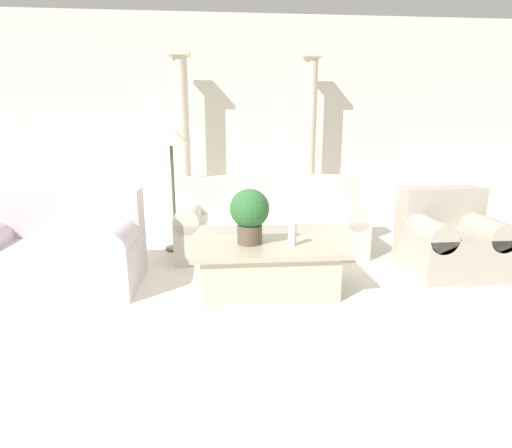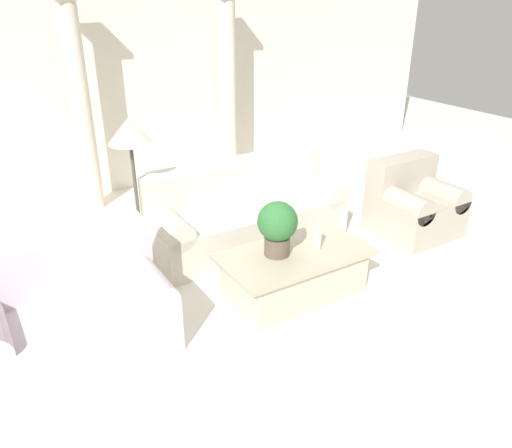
{
  "view_description": "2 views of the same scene",
  "coord_description": "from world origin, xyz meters",
  "px_view_note": "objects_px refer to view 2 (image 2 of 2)",
  "views": [
    {
      "loc": [
        -0.42,
        -3.9,
        1.47
      ],
      "look_at": [
        -0.1,
        -0.11,
        0.53
      ],
      "focal_mm": 28.0,
      "sensor_mm": 36.0,
      "label": 1
    },
    {
      "loc": [
        -2.38,
        -3.64,
        2.58
      ],
      "look_at": [
        -0.18,
        -0.07,
        0.58
      ],
      "focal_mm": 35.0,
      "sensor_mm": 36.0,
      "label": 2
    }
  ],
  "objects_px": {
    "sofa_long": "(244,212)",
    "potted_plant": "(277,225)",
    "armchair": "(413,203)",
    "loveseat": "(70,309)",
    "floor_lamp": "(130,140)",
    "coffee_table": "(294,273)"
  },
  "relations": [
    {
      "from": "sofa_long",
      "to": "potted_plant",
      "type": "bearing_deg",
      "value": -105.4
    },
    {
      "from": "potted_plant",
      "to": "armchair",
      "type": "height_order",
      "value": "potted_plant"
    },
    {
      "from": "sofa_long",
      "to": "loveseat",
      "type": "distance_m",
      "value": 2.24
    },
    {
      "from": "loveseat",
      "to": "armchair",
      "type": "distance_m",
      "value": 3.82
    },
    {
      "from": "potted_plant",
      "to": "floor_lamp",
      "type": "xyz_separation_m",
      "value": [
        -0.82,
        1.27,
        0.58
      ]
    },
    {
      "from": "sofa_long",
      "to": "coffee_table",
      "type": "bearing_deg",
      "value": -97.22
    },
    {
      "from": "loveseat",
      "to": "potted_plant",
      "type": "height_order",
      "value": "potted_plant"
    },
    {
      "from": "potted_plant",
      "to": "floor_lamp",
      "type": "bearing_deg",
      "value": 122.84
    },
    {
      "from": "coffee_table",
      "to": "armchair",
      "type": "height_order",
      "value": "armchair"
    },
    {
      "from": "armchair",
      "to": "floor_lamp",
      "type": "bearing_deg",
      "value": 161.67
    },
    {
      "from": "potted_plant",
      "to": "floor_lamp",
      "type": "relative_size",
      "value": 0.33
    },
    {
      "from": "coffee_table",
      "to": "floor_lamp",
      "type": "xyz_separation_m",
      "value": [
        -0.97,
        1.32,
        1.07
      ]
    },
    {
      "from": "loveseat",
      "to": "armchair",
      "type": "relative_size",
      "value": 1.65
    },
    {
      "from": "floor_lamp",
      "to": "potted_plant",
      "type": "bearing_deg",
      "value": -57.16
    },
    {
      "from": "loveseat",
      "to": "floor_lamp",
      "type": "xyz_separation_m",
      "value": [
        0.93,
        1.05,
        0.94
      ]
    },
    {
      "from": "coffee_table",
      "to": "armchair",
      "type": "distance_m",
      "value": 1.96
    },
    {
      "from": "potted_plant",
      "to": "floor_lamp",
      "type": "distance_m",
      "value": 1.61
    },
    {
      "from": "potted_plant",
      "to": "coffee_table",
      "type": "bearing_deg",
      "value": -20.09
    },
    {
      "from": "floor_lamp",
      "to": "armchair",
      "type": "bearing_deg",
      "value": -18.33
    },
    {
      "from": "coffee_table",
      "to": "loveseat",
      "type": "bearing_deg",
      "value": 171.76
    },
    {
      "from": "potted_plant",
      "to": "sofa_long",
      "type": "bearing_deg",
      "value": 74.6
    },
    {
      "from": "potted_plant",
      "to": "armchair",
      "type": "distance_m",
      "value": 2.13
    }
  ]
}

